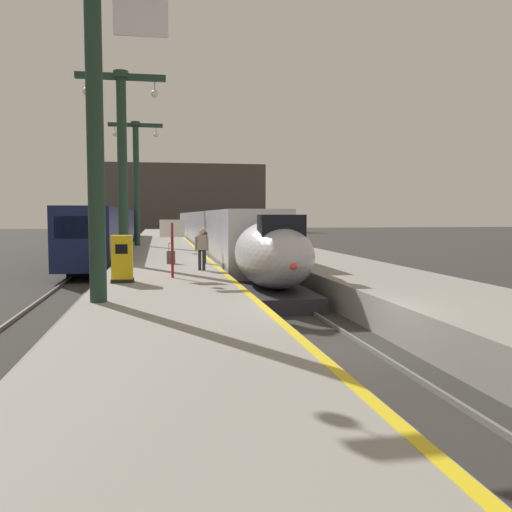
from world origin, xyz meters
name	(u,v)px	position (x,y,z in m)	size (l,w,h in m)	color
ground_plane	(336,349)	(0.00, 0.00, 0.00)	(260.00, 260.00, 0.00)	#33302D
platform_left	(163,257)	(-4.05, 24.75, 0.53)	(4.80, 110.00, 1.05)	gray
platform_right	(279,255)	(4.05, 24.75, 0.53)	(4.80, 110.00, 1.05)	gray
platform_left_safety_stripe	(196,249)	(-1.77, 24.75, 1.05)	(0.20, 107.80, 0.01)	yellow
rail_main_left	(208,260)	(-0.75, 27.50, 0.06)	(0.08, 110.00, 0.12)	slate
rail_main_right	(228,259)	(0.75, 27.50, 0.06)	(0.08, 110.00, 0.12)	slate
rail_secondary_left	(94,261)	(-8.85, 27.50, 0.06)	(0.08, 110.00, 0.12)	slate
rail_secondary_right	(116,261)	(-7.35, 27.50, 0.06)	(0.08, 110.00, 0.12)	slate
highspeed_train_main	(212,232)	(0.00, 32.04, 1.96)	(2.92, 56.78, 3.60)	silver
regional_train_adjacent	(111,230)	(-8.10, 32.75, 2.13)	(2.85, 36.60, 3.80)	#141E4C
station_column_near	(96,90)	(-5.84, 1.91, 6.54)	(4.00, 0.68, 8.94)	#1E3828
station_column_mid	(122,149)	(-5.90, 12.96, 6.34)	(4.00, 0.68, 8.75)	#1E3828
station_column_far	(136,172)	(-5.90, 29.48, 6.60)	(4.00, 0.68, 9.23)	#1E3828
passenger_near_edge	(204,243)	(-2.20, 13.01, 2.04)	(0.34, 0.54, 1.69)	#23232D
passenger_mid_platform	(202,246)	(-2.57, 9.82, 2.04)	(0.57, 0.24, 1.69)	#23232D
rolling_suitcase	(171,257)	(-3.76, 13.18, 1.35)	(0.40, 0.22, 0.98)	#4C4C51
ticket_machine_yellow	(122,261)	(-5.55, 6.18, 1.79)	(0.76, 0.62, 1.60)	yellow
departure_info_board	(172,236)	(-3.83, 7.27, 2.56)	(0.90, 0.10, 2.12)	maroon
terminus_back_wall	(179,197)	(0.00, 102.00, 7.00)	(36.00, 2.00, 14.00)	#4C4742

